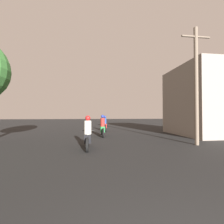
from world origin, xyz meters
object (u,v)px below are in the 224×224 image
object	(u,v)px
motorcycle_red	(105,125)
building_right_near	(204,101)
motorcycle_green	(103,128)
motorcycle_black	(88,135)
utility_pole_near	(196,83)

from	to	relation	value
motorcycle_red	building_right_near	world-z (taller)	building_right_near
motorcycle_green	motorcycle_black	bearing A→B (deg)	-93.94
motorcycle_green	motorcycle_red	bearing A→B (deg)	92.16
motorcycle_green	building_right_near	distance (m)	8.45
motorcycle_black	utility_pole_near	size ratio (longest dim) A/B	0.30
motorcycle_black	motorcycle_red	world-z (taller)	motorcycle_black
utility_pole_near	motorcycle_black	bearing A→B (deg)	-178.18
building_right_near	motorcycle_red	bearing A→B (deg)	154.64
motorcycle_green	building_right_near	xyz separation A→B (m)	(8.19, -0.06, 2.06)
motorcycle_red	utility_pole_near	distance (m)	8.94
building_right_near	utility_pole_near	world-z (taller)	utility_pole_near
building_right_near	utility_pole_near	bearing A→B (deg)	-133.07
motorcycle_black	motorcycle_green	bearing A→B (deg)	82.33
motorcycle_green	utility_pole_near	distance (m)	6.59
motorcycle_green	motorcycle_red	world-z (taller)	motorcycle_green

